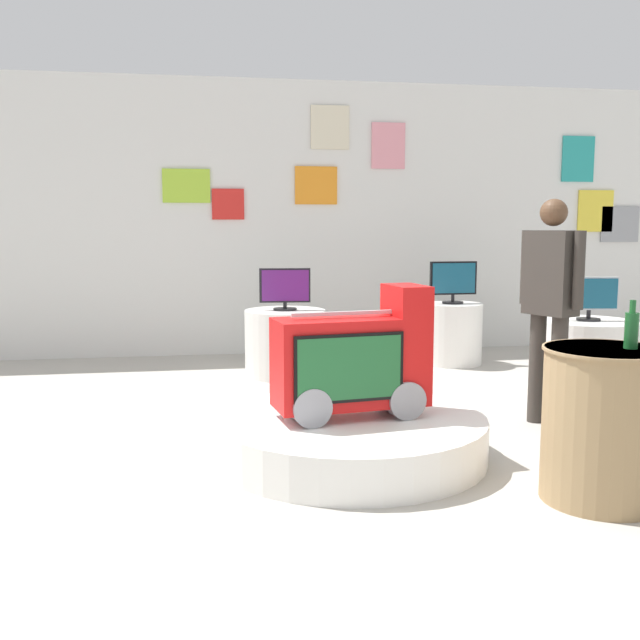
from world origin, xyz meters
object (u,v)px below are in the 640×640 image
(display_pedestal_right_rear, at_px, (452,333))
(tv_on_left_rear, at_px, (285,288))
(shopper_browsing_near_truck, at_px, (550,294))
(tv_on_right_rear, at_px, (453,281))
(display_pedestal_center_rear, at_px, (586,357))
(bottle_on_side_table, at_px, (632,329))
(display_pedestal_left_rear, at_px, (285,343))
(side_table_round, at_px, (603,423))
(novelty_firetruck_tv, at_px, (354,365))
(tv_on_center_rear, at_px, (590,297))
(main_display_pedestal, at_px, (350,437))

(display_pedestal_right_rear, bearing_deg, tv_on_left_rear, -169.76)
(shopper_browsing_near_truck, bearing_deg, tv_on_right_rear, 87.01)
(display_pedestal_center_rear, bearing_deg, bottle_on_side_table, -115.01)
(display_pedestal_center_rear, distance_m, tv_on_right_rear, 1.80)
(display_pedestal_left_rear, distance_m, bottle_on_side_table, 3.97)
(display_pedestal_left_rear, height_order, side_table_round, side_table_round)
(display_pedestal_right_rear, xyz_separation_m, tv_on_right_rear, (-0.00, -0.00, 0.57))
(bottle_on_side_table, bearing_deg, novelty_firetruck_tv, 143.41)
(tv_on_right_rear, height_order, bottle_on_side_table, tv_on_right_rear)
(tv_on_center_rear, height_order, bottle_on_side_table, bottle_on_side_table)
(bottle_on_side_table, bearing_deg, side_table_round, 166.37)
(tv_on_center_rear, bearing_deg, display_pedestal_center_rear, 99.67)
(main_display_pedestal, bearing_deg, display_pedestal_left_rear, 92.53)
(tv_on_center_rear, bearing_deg, side_table_round, -117.59)
(tv_on_left_rear, distance_m, tv_on_center_rear, 2.85)
(novelty_firetruck_tv, xyz_separation_m, display_pedestal_right_rear, (1.73, 3.01, -0.28))
(main_display_pedestal, xyz_separation_m, novelty_firetruck_tv, (0.02, -0.00, 0.47))
(tv_on_center_rear, relative_size, bottle_on_side_table, 1.92)
(novelty_firetruck_tv, xyz_separation_m, tv_on_left_rear, (-0.14, 2.67, 0.26))
(tv_on_center_rear, distance_m, side_table_round, 2.73)
(tv_on_left_rear, xyz_separation_m, side_table_round, (1.32, -3.62, -0.44))
(main_display_pedestal, distance_m, side_table_round, 1.56)
(shopper_browsing_near_truck, bearing_deg, novelty_firetruck_tv, -161.53)
(tv_on_center_rear, xyz_separation_m, bottle_on_side_table, (-1.13, -2.41, 0.08))
(tv_on_right_rear, bearing_deg, tv_on_left_rear, -169.88)
(tv_on_left_rear, distance_m, shopper_browsing_near_truck, 2.76)
(tv_on_center_rear, xyz_separation_m, tv_on_right_rear, (-0.71, 1.56, 0.03))
(novelty_firetruck_tv, height_order, tv_on_left_rear, novelty_firetruck_tv)
(tv_on_center_rear, height_order, display_pedestal_right_rear, tv_on_center_rear)
(main_display_pedestal, height_order, shopper_browsing_near_truck, shopper_browsing_near_truck)
(tv_on_center_rear, height_order, tv_on_right_rear, tv_on_right_rear)
(display_pedestal_left_rear, bearing_deg, tv_on_left_rear, -84.93)
(display_pedestal_left_rear, relative_size, side_table_round, 0.96)
(tv_on_right_rear, bearing_deg, shopper_browsing_near_truck, -92.99)
(display_pedestal_center_rear, bearing_deg, side_table_round, -117.53)
(display_pedestal_left_rear, bearing_deg, bottle_on_side_table, -68.42)
(display_pedestal_left_rear, height_order, tv_on_center_rear, tv_on_center_rear)
(main_display_pedestal, bearing_deg, tv_on_center_rear, 30.43)
(tv_on_right_rear, bearing_deg, bottle_on_side_table, -96.07)
(main_display_pedestal, relative_size, novelty_firetruck_tv, 1.71)
(display_pedestal_left_rear, xyz_separation_m, side_table_round, (1.32, -3.62, 0.10))
(display_pedestal_center_rear, relative_size, shopper_browsing_near_truck, 0.50)
(display_pedestal_left_rear, relative_size, display_pedestal_right_rear, 1.23)
(main_display_pedestal, height_order, side_table_round, side_table_round)
(bottle_on_side_table, bearing_deg, tv_on_left_rear, 111.59)
(display_pedestal_left_rear, xyz_separation_m, display_pedestal_center_rear, (2.57, -1.23, 0.00))
(novelty_firetruck_tv, distance_m, side_table_round, 1.53)
(display_pedestal_center_rear, bearing_deg, novelty_firetruck_tv, -149.22)
(novelty_firetruck_tv, height_order, shopper_browsing_near_truck, shopper_browsing_near_truck)
(tv_on_right_rear, distance_m, bottle_on_side_table, 4.00)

